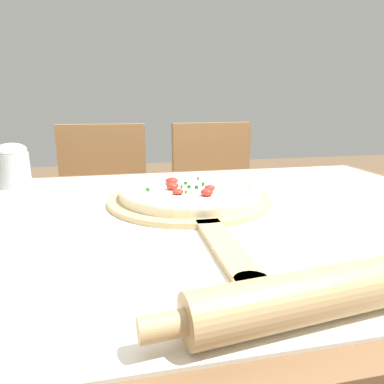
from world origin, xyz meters
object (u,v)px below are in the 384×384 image
Objects in this scene: chair_right at (217,206)px; pizza at (189,191)px; chair_left at (105,213)px; flour_cup at (13,165)px; pizza_peel at (192,201)px; rolling_pin at (331,292)px.

pizza is at bearing -114.98° from chair_right.
flour_cup is at bearing -111.73° from chair_left.
chair_right is (0.27, 0.73, -0.25)m from pizza_peel.
rolling_pin reaches higher than pizza_peel.
pizza reaches higher than pizza_peel.
rolling_pin is 0.47× the size of chair_left.
rolling_pin is 1.24m from chair_left.
pizza_peel is 0.52m from flour_cup.
pizza_peel is 0.82m from chair_right.
pizza is at bearing -27.99° from flour_cup.
rolling_pin is at bearing -82.30° from pizza.
chair_right is 7.43× the size of flour_cup.
flour_cup is (-0.45, 0.24, 0.04)m from pizza.
chair_right is at bearing 32.92° from flour_cup.
pizza is 0.36× the size of chair_left.
rolling_pin reaches higher than pizza.
chair_right reaches higher than rolling_pin.
pizza is 0.80m from chair_right.
flour_cup reaches higher than rolling_pin.
chair_left is at bearing 104.42° from rolling_pin.
chair_right is at bearing 68.71° from pizza.
flour_cup is (-0.51, 0.71, 0.03)m from rolling_pin.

